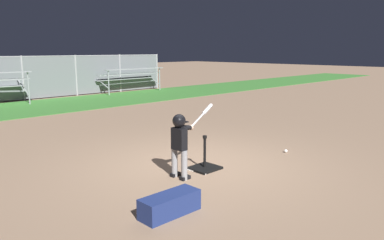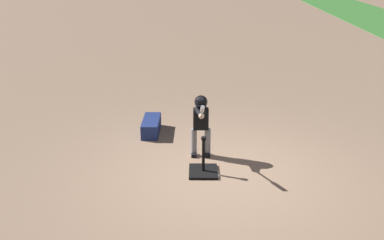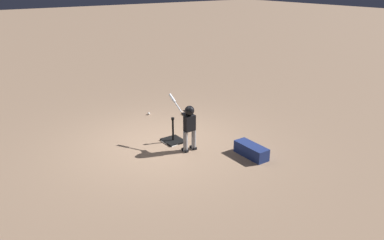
# 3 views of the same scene
# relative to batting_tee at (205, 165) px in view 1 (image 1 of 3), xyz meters

# --- Properties ---
(ground_plane) EXTENTS (90.00, 90.00, 0.00)m
(ground_plane) POSITION_rel_batting_tee_xyz_m (0.07, 0.31, -0.07)
(ground_plane) COLOR #93755B
(grass_outfield_strip) EXTENTS (56.00, 4.05, 0.02)m
(grass_outfield_strip) POSITION_rel_batting_tee_xyz_m (0.07, 9.55, -0.06)
(grass_outfield_strip) COLOR #3D7F33
(grass_outfield_strip) RESTS_ON ground_plane
(home_plate) EXTENTS (0.49, 0.49, 0.02)m
(home_plate) POSITION_rel_batting_tee_xyz_m (-0.03, 0.01, -0.06)
(home_plate) COLOR white
(home_plate) RESTS_ON ground_plane
(batting_tee) EXTENTS (0.51, 0.46, 0.63)m
(batting_tee) POSITION_rel_batting_tee_xyz_m (0.00, 0.00, 0.00)
(batting_tee) COLOR black
(batting_tee) RESTS_ON ground_plane
(batter_child) EXTENTS (0.93, 0.34, 1.20)m
(batter_child) POSITION_rel_batting_tee_xyz_m (-0.62, -0.04, 0.63)
(batter_child) COLOR gray
(batter_child) RESTS_ON ground_plane
(baseball) EXTENTS (0.07, 0.07, 0.07)m
(baseball) POSITION_rel_batting_tee_xyz_m (2.02, -0.44, -0.03)
(baseball) COLOR white
(baseball) RESTS_ON ground_plane
(bleachers_far_right) EXTENTS (3.44, 2.54, 1.24)m
(bleachers_far_right) POSITION_rel_batting_tee_xyz_m (6.40, 12.04, 0.54)
(bleachers_far_right) COLOR #93969E
(bleachers_far_right) RESTS_ON ground_plane
(equipment_bag) EXTENTS (0.84, 0.33, 0.28)m
(equipment_bag) POSITION_rel_batting_tee_xyz_m (-1.71, -1.00, 0.07)
(equipment_bag) COLOR navy
(equipment_bag) RESTS_ON ground_plane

